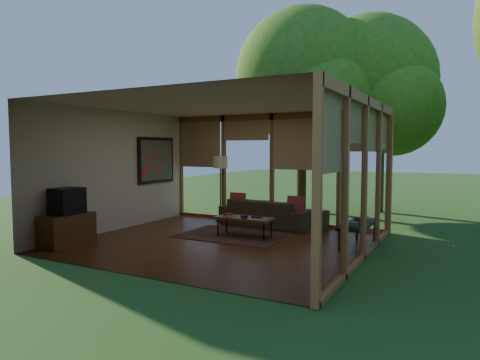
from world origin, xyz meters
The scene contains 25 objects.
floor centered at (0.00, 0.00, 0.00)m, with size 5.50×5.50×0.00m, color #5A2F17.
ceiling centered at (0.00, 0.00, 2.70)m, with size 5.50×5.50×0.00m, color silver.
wall_left centered at (-2.75, 0.00, 1.35)m, with size 0.04×5.00×2.70m, color beige.
wall_front centered at (0.00, -2.50, 1.35)m, with size 5.50×0.04×2.70m, color beige.
window_wall_back centered at (0.00, 2.50, 1.35)m, with size 5.50×0.12×2.70m, color brown.
window_wall_right centered at (2.75, 0.00, 1.35)m, with size 0.12×5.00×2.70m, color brown.
tree_nw centered at (-0.04, 4.80, 3.94)m, with size 3.90×3.90×5.90m.
tree_ne centered at (1.60, 5.83, 3.79)m, with size 3.86×3.86×5.73m.
rug centered at (-0.09, 0.69, 0.01)m, with size 2.23×1.58×0.01m, color brown.
sofa centered at (0.08, 2.00, 0.32)m, with size 2.21×0.87×0.65m, color #392E1C.
pillow_left centered at (-0.67, 1.95, 0.57)m, with size 0.38×0.13×0.38m, color maroon.
pillow_right centered at (0.83, 1.95, 0.57)m, with size 0.37×0.12×0.37m, color maroon.
ct_book_lower centered at (-0.15, 0.57, 0.44)m, with size 0.18×0.14×0.03m, color #A8A299.
ct_book_upper centered at (-0.15, 0.57, 0.47)m, with size 0.17×0.13×0.03m, color maroon.
ct_book_side centered at (0.45, 0.70, 0.44)m, with size 0.19×0.14×0.03m, color black.
ct_bowl centered at (0.25, 0.52, 0.46)m, with size 0.16×0.16×0.07m, color black.
media_cabinet centered at (-2.47, -1.59, 0.30)m, with size 0.50×1.00×0.60m, color brown.
television centered at (-2.45, -1.59, 0.85)m, with size 0.45×0.55×0.50m, color black.
console_book_a centered at (2.40, 0.46, 0.50)m, with size 0.22×0.16×0.08m, color #32574B.
console_book_b centered at (2.40, 0.91, 0.50)m, with size 0.21×0.15×0.10m, color maroon.
console_book_c centered at (2.40, 1.31, 0.48)m, with size 0.21×0.15×0.06m, color #A8A299.
floor_lamp centered at (-1.25, 2.12, 1.41)m, with size 0.36×0.36×1.65m.
coffee_table centered at (0.20, 0.62, 0.39)m, with size 1.20×0.50×0.43m.
side_console centered at (2.40, 0.86, 0.41)m, with size 0.60×1.40×0.46m.
wall_painting centered at (-2.71, 1.40, 1.55)m, with size 0.06×1.35×1.15m.
Camera 1 is at (4.24, -7.16, 1.85)m, focal length 32.00 mm.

